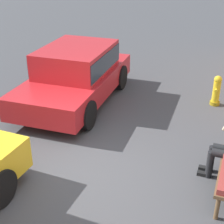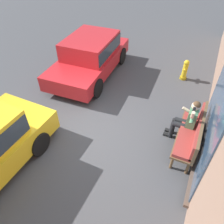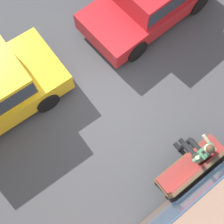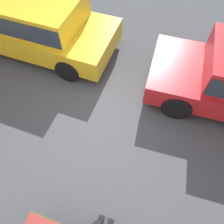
# 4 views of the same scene
# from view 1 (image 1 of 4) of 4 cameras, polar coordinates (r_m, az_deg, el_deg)

# --- Properties ---
(ground_plane) EXTENTS (60.00, 60.00, 0.00)m
(ground_plane) POSITION_cam_1_polar(r_m,az_deg,el_deg) (6.56, -6.45, -10.10)
(ground_plane) COLOR #424244
(parked_car_near) EXTENTS (4.20, 2.11, 1.47)m
(parked_car_near) POSITION_cam_1_polar(r_m,az_deg,el_deg) (9.10, -6.03, 6.57)
(parked_car_near) COLOR red
(parked_car_near) RESTS_ON ground_plane
(fire_hydrant) EXTENTS (0.38, 0.26, 0.81)m
(fire_hydrant) POSITION_cam_1_polar(r_m,az_deg,el_deg) (9.36, 16.96, 3.36)
(fire_hydrant) COLOR olive
(fire_hydrant) RESTS_ON ground_plane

